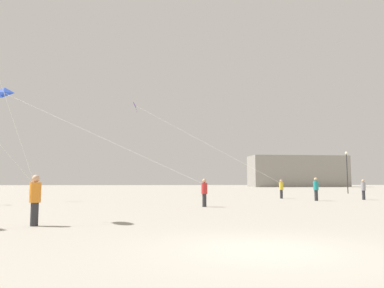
{
  "coord_description": "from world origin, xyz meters",
  "views": [
    {
      "loc": [
        -2.18,
        -8.09,
        1.46
      ],
      "look_at": [
        0.0,
        21.63,
        4.46
      ],
      "focal_mm": 34.99,
      "sensor_mm": 36.0,
      "label": 1
    }
  ],
  "objects": [
    {
      "name": "ground_plane",
      "position": [
        0.0,
        0.0,
        0.0
      ],
      "size": [
        300.0,
        300.0,
        0.0
      ],
      "primitive_type": "plane",
      "color": "#9E9689"
    },
    {
      "name": "person_in_teal",
      "position": [
        9.42,
        19.97,
        0.97
      ],
      "size": [
        0.39,
        0.39,
        1.77
      ],
      "rotation": [
        0.0,
        0.0,
        2.13
      ],
      "color": "#2D2D33",
      "rests_on": "ground_plane"
    },
    {
      "name": "person_in_grey",
      "position": [
        13.85,
        21.18,
        0.9
      ],
      "size": [
        0.36,
        0.36,
        1.64
      ],
      "rotation": [
        0.0,
        0.0,
        3.97
      ],
      "color": "#2D2D33",
      "rests_on": "ground_plane"
    },
    {
      "name": "person_in_yellow",
      "position": [
        7.93,
        23.88,
        0.9
      ],
      "size": [
        0.36,
        0.36,
        1.64
      ],
      "rotation": [
        0.0,
        0.0,
        2.48
      ],
      "color": "#2D2D33",
      "rests_on": "ground_plane"
    },
    {
      "name": "person_in_red",
      "position": [
        0.14,
        13.74,
        0.89
      ],
      "size": [
        0.35,
        0.35,
        1.63
      ],
      "rotation": [
        0.0,
        0.0,
        4.04
      ],
      "color": "#2D2D33",
      "rests_on": "ground_plane"
    },
    {
      "name": "person_in_orange",
      "position": [
        -6.47,
        4.8,
        0.93
      ],
      "size": [
        0.37,
        0.37,
        1.69
      ],
      "rotation": [
        0.0,
        0.0,
        1.4
      ],
      "color": "#2D2D33",
      "rests_on": "ground_plane"
    },
    {
      "name": "kite_cobalt_delta",
      "position": [
        -14.26,
        21.24,
        8.11
      ],
      "size": [
        15.58,
        8.09,
        7.46
      ],
      "color": "blue"
    },
    {
      "name": "kite_violet_delta",
      "position": [
        -4.82,
        32.31,
        9.41
      ],
      "size": [
        13.62,
        9.37,
        8.86
      ],
      "color": "purple"
    },
    {
      "name": "building_left_hall",
      "position": [
        35.0,
        94.26,
        4.29
      ],
      "size": [
        26.95,
        9.67,
        8.58
      ],
      "color": "gray",
      "rests_on": "ground_plane"
    },
    {
      "name": "lamppost_west",
      "position": [
        20.34,
        36.65,
        3.45
      ],
      "size": [
        0.36,
        0.36,
        5.17
      ],
      "color": "#2D2D30",
      "rests_on": "ground_plane"
    }
  ]
}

